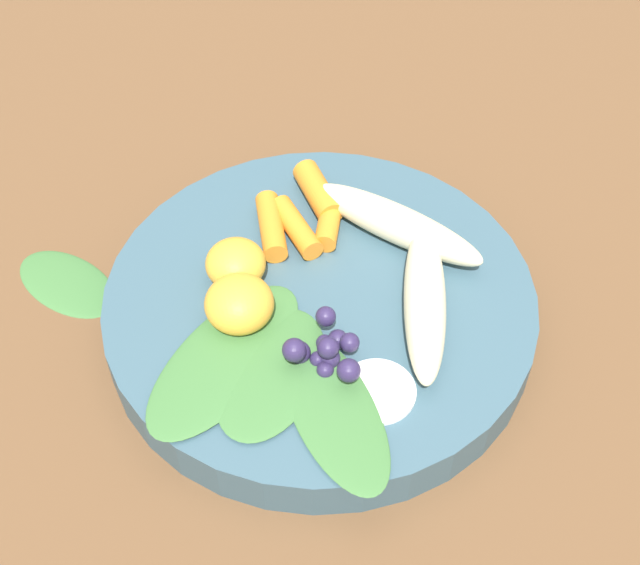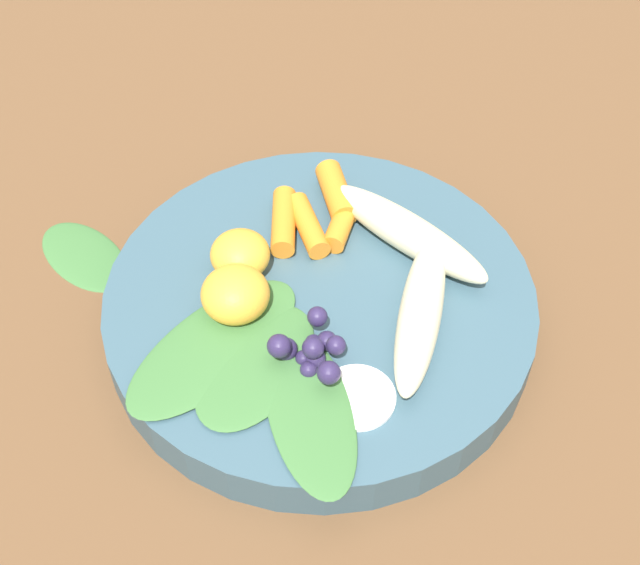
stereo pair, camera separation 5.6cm
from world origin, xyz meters
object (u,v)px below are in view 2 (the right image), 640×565
object	(u,v)px
bowl	(320,307)
orange_segment_near	(235,294)
kale_leaf_stray	(84,254)
banana_peeled_left	(408,232)
banana_peeled_right	(421,311)

from	to	relation	value
bowl	orange_segment_near	world-z (taller)	orange_segment_near
kale_leaf_stray	orange_segment_near	bearing A→B (deg)	-166.98
banana_peeled_left	banana_peeled_right	bearing A→B (deg)	135.31
bowl	kale_leaf_stray	size ratio (longest dim) A/B	3.28
bowl	kale_leaf_stray	distance (m)	0.19
bowl	kale_leaf_stray	xyz separation A→B (m)	(0.14, -0.13, -0.01)
banana_peeled_left	banana_peeled_right	xyz separation A→B (m)	(0.02, 0.07, 0.00)
banana_peeled_left	kale_leaf_stray	xyz separation A→B (m)	(0.21, -0.11, -0.04)
orange_segment_near	bowl	bearing A→B (deg)	172.75
kale_leaf_stray	banana_peeled_right	bearing A→B (deg)	-154.66
banana_peeled_right	kale_leaf_stray	distance (m)	0.26
bowl	banana_peeled_left	world-z (taller)	banana_peeled_left
banana_peeled_right	orange_segment_near	world-z (taller)	orange_segment_near
banana_peeled_right	banana_peeled_left	bearing A→B (deg)	15.18
banana_peeled_left	orange_segment_near	distance (m)	0.13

